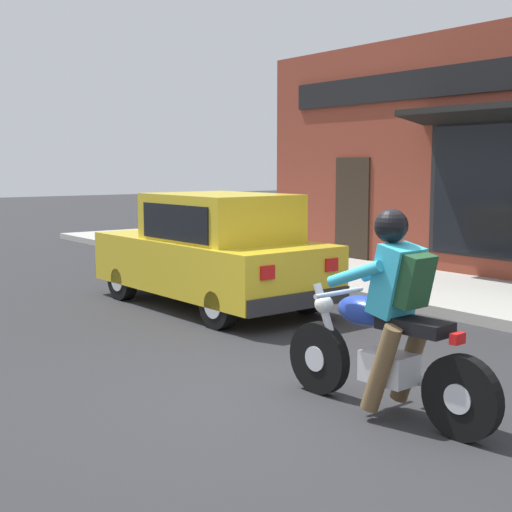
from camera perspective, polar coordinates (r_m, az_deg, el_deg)
The scene contains 5 objects.
ground_plane at distance 6.05m, azimuth 2.83°, elevation -11.50°, with size 80.00×80.00×0.00m, color #2B2B2D.
sidewalk_curb at distance 11.49m, azimuth 12.05°, elevation -2.31°, with size 2.60×22.00×0.14m, color #ADAAA3.
storefront_building at distance 12.31m, azimuth 18.42°, elevation 7.64°, with size 1.25×10.55×4.20m.
motorcycle_with_rider at distance 5.63m, azimuth 10.43°, elevation -5.88°, with size 0.58×2.02×1.62m.
car_hatchback at distance 9.79m, azimuth -3.49°, elevation 0.31°, with size 1.74×3.82×1.57m.
Camera 1 is at (-3.69, -4.39, 1.94)m, focal length 50.00 mm.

